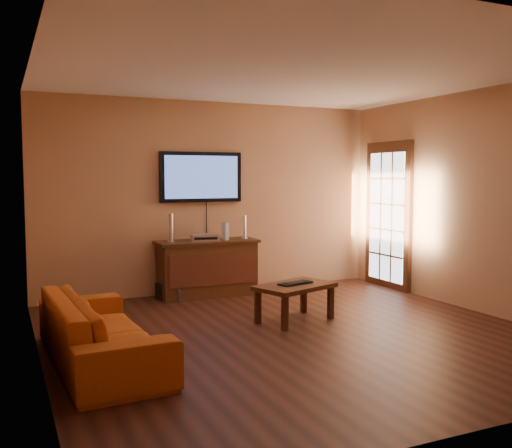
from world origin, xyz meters
TOP-DOWN VIEW (x-y plane):
  - ground_plane at (0.00, 0.00)m, footprint 5.00×5.00m
  - room_walls at (0.00, 0.62)m, footprint 5.00×5.00m
  - french_door at (2.46, 1.70)m, footprint 0.07×1.02m
  - media_console at (-0.19, 2.23)m, footprint 1.40×0.54m
  - television at (-0.19, 2.45)m, footprint 1.19×0.08m
  - coffee_table at (0.25, 0.48)m, footprint 1.02×0.80m
  - sofa at (-2.01, -0.11)m, footprint 0.71×2.07m
  - speaker_left at (-0.70, 2.23)m, footprint 0.10×0.10m
  - speaker_right at (0.36, 2.22)m, footprint 0.09×0.09m
  - av_receiver at (-0.24, 2.21)m, footprint 0.41×0.33m
  - game_console at (0.07, 2.20)m, footprint 0.05×0.18m
  - subwoofer at (-0.77, 2.23)m, footprint 0.29×0.29m
  - bottle at (-0.67, 1.97)m, footprint 0.06×0.06m
  - keyboard at (0.26, 0.49)m, footprint 0.44×0.26m

SIDE VIEW (x-z plane):
  - ground_plane at x=0.00m, z-range 0.00..0.00m
  - bottle at x=-0.67m, z-range -0.01..0.18m
  - subwoofer at x=-0.77m, z-range 0.00..0.22m
  - coffee_table at x=0.25m, z-range 0.15..0.57m
  - media_console at x=-0.19m, z-range 0.00..0.77m
  - sofa at x=-2.01m, z-range 0.00..0.80m
  - keyboard at x=0.26m, z-range 0.42..0.45m
  - av_receiver at x=-0.24m, z-range 0.77..0.86m
  - game_console at x=0.07m, z-range 0.77..1.01m
  - speaker_right at x=0.36m, z-range 0.76..1.09m
  - speaker_left at x=-0.70m, z-range 0.76..1.14m
  - french_door at x=2.46m, z-range -0.06..2.16m
  - television at x=-0.19m, z-range 1.29..1.99m
  - room_walls at x=0.00m, z-range -0.81..4.19m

